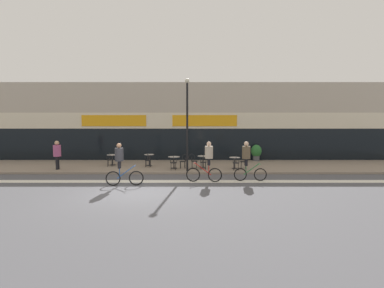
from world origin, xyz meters
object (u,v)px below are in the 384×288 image
bistro_table_4 (235,161)px  lamp_post (187,119)px  bistro_table_0 (113,158)px  cafe_chair_3_side (193,160)px  cafe_chair_4_side (245,160)px  bistro_table_2 (174,160)px  cyclist_2 (208,160)px  bistro_table_1 (150,158)px  cafe_chair_3_near (204,161)px  cafe_chair_2_near (174,162)px  cafe_chair_1_near (148,159)px  cafe_chair_4_near (236,162)px  pedestrian_near_end (57,152)px  cafe_chair_0_near (110,159)px  cyclist_1 (121,162)px  planter_pot (257,152)px  cafe_chair_2_side (184,160)px  bistro_table_3 (203,159)px  cyclist_0 (248,158)px

bistro_table_4 → lamp_post: bearing=-161.5°
bistro_table_0 → lamp_post: bearing=-26.0°
cafe_chair_3_side → cafe_chair_4_side: 3.24m
bistro_table_0 → bistro_table_2: size_ratio=0.96×
cyclist_2 → bistro_table_1: bearing=-47.6°
bistro_table_2 → cafe_chair_4_side: (4.43, -0.10, -0.02)m
bistro_table_4 → cafe_chair_3_side: bearing=174.3°
cafe_chair_3_near → bistro_table_4: bearing=-74.5°
cafe_chair_2_near → cafe_chair_3_side: bearing=-59.9°
cafe_chair_1_near → cafe_chair_4_near: same height
pedestrian_near_end → bistro_table_4: bearing=179.4°
bistro_table_0 → pedestrian_near_end: bearing=-148.8°
cafe_chair_0_near → cyclist_1: 5.65m
cafe_chair_4_near → lamp_post: 3.94m
cyclist_1 → cafe_chair_2_near: bearing=54.1°
bistro_table_0 → cafe_chair_4_near: 8.32m
cyclist_2 → pedestrian_near_end: bearing=-14.7°
cafe_chair_4_side → cafe_chair_3_side: bearing=2.9°
bistro_table_1 → cafe_chair_2_near: size_ratio=0.84×
cafe_chair_0_near → cafe_chair_4_side: 8.72m
cafe_chair_2_near → lamp_post: bearing=-121.2°
bistro_table_0 → cafe_chair_2_near: cafe_chair_2_near is taller
cafe_chair_1_near → cafe_chair_3_near: bearing=-107.5°
cafe_chair_4_side → lamp_post: 4.53m
cafe_chair_2_near → cyclist_2: cyclist_2 is taller
cafe_chair_2_near → planter_pot: planter_pot is taller
lamp_post → cafe_chair_2_near: bearing=152.2°
bistro_table_4 → cafe_chair_3_near: 2.01m
cafe_chair_2_near → cafe_chair_2_side: size_ratio=1.00×
bistro_table_2 → cafe_chair_1_near: size_ratio=0.83×
cafe_chair_2_side → cyclist_2: cyclist_2 is taller
bistro_table_1 → cyclist_1: (-0.55, -5.62, 0.48)m
cafe_chair_1_near → cafe_chair_4_near: bearing=-104.8°
cafe_chair_2_side → cyclist_2: 3.86m
cyclist_2 → bistro_table_0: bearing=-34.2°
cafe_chair_0_near → cafe_chair_2_side: size_ratio=1.00×
cafe_chair_1_near → cafe_chair_4_near: 5.64m
cafe_chair_3_side → cafe_chair_4_side: (3.22, -0.27, 0.00)m
lamp_post → cyclist_2: size_ratio=2.63×
cyclist_2 → cyclist_1: bearing=16.9°
bistro_table_1 → cyclist_1: cyclist_1 is taller
cafe_chair_3_near → lamp_post: size_ratio=0.17×
bistro_table_3 → cyclist_1: (-4.09, -4.65, 0.47)m
bistro_table_0 → cafe_chair_4_near: size_ratio=0.79×
bistro_table_1 → planter_pot: (7.66, 2.46, 0.12)m
bistro_table_4 → cyclist_0: 3.32m
bistro_table_4 → cafe_chair_1_near: (-5.52, 0.60, 0.01)m
cafe_chair_4_side → pedestrian_near_end: (-11.59, -0.26, 0.53)m
cafe_chair_3_side → cyclist_0: (2.78, -3.53, 0.55)m
cyclist_0 → cyclist_1: size_ratio=1.00×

